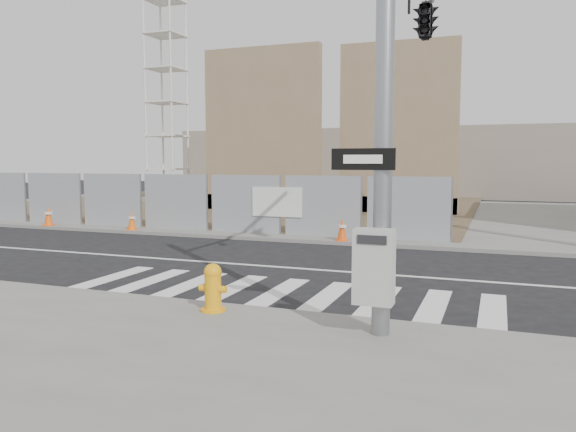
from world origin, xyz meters
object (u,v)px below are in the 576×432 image
(traffic_cone_d, at_px, (342,230))
(fire_hydrant, at_px, (213,288))
(traffic_cone_a, at_px, (44,212))
(signal_pole, at_px, (414,40))
(crane_tower, at_px, (166,54))
(traffic_cone_b, at_px, (48,216))
(traffic_cone_c, at_px, (132,221))

(traffic_cone_d, bearing_deg, fire_hydrant, -88.83)
(fire_hydrant, relative_size, traffic_cone_a, 1.02)
(signal_pole, bearing_deg, traffic_cone_d, 115.69)
(signal_pole, height_order, traffic_cone_a, signal_pole)
(crane_tower, height_order, fire_hydrant, crane_tower)
(traffic_cone_a, xyz_separation_m, traffic_cone_d, (12.93, -1.07, -0.04))
(fire_hydrant, distance_m, traffic_cone_b, 14.74)
(crane_tower, relative_size, traffic_cone_d, 25.91)
(signal_pole, xyz_separation_m, fire_hydrant, (-2.83, -2.50, -4.27))
(traffic_cone_a, bearing_deg, traffic_cone_d, -4.72)
(signal_pole, relative_size, traffic_cone_b, 9.33)
(traffic_cone_b, height_order, traffic_cone_d, traffic_cone_b)
(traffic_cone_c, bearing_deg, fire_hydrant, -47.58)
(crane_tower, relative_size, traffic_cone_a, 23.30)
(traffic_cone_c, relative_size, traffic_cone_d, 0.98)
(traffic_cone_c, height_order, traffic_cone_d, traffic_cone_d)
(traffic_cone_a, xyz_separation_m, traffic_cone_c, (5.09, -1.07, -0.05))
(traffic_cone_c, xyz_separation_m, traffic_cone_d, (7.84, 0.00, 0.01))
(fire_hydrant, bearing_deg, crane_tower, 117.97)
(traffic_cone_b, relative_size, traffic_cone_d, 1.07)
(traffic_cone_a, distance_m, traffic_cone_c, 5.20)
(traffic_cone_a, bearing_deg, traffic_cone_c, -11.84)
(signal_pole, xyz_separation_m, traffic_cone_c, (-10.85, 6.27, -4.33))
(traffic_cone_a, bearing_deg, traffic_cone_b, -40.34)
(crane_tower, distance_m, fire_hydrant, 27.42)
(traffic_cone_a, bearing_deg, fire_hydrant, -36.89)
(traffic_cone_c, distance_m, traffic_cone_d, 7.84)
(fire_hydrant, height_order, traffic_cone_c, fire_hydrant)
(signal_pole, height_order, traffic_cone_d, signal_pole)
(signal_pole, xyz_separation_m, crane_tower, (-17.49, 19.05, 4.24))
(fire_hydrant, bearing_deg, traffic_cone_d, 84.91)
(signal_pole, bearing_deg, traffic_cone_b, 156.90)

